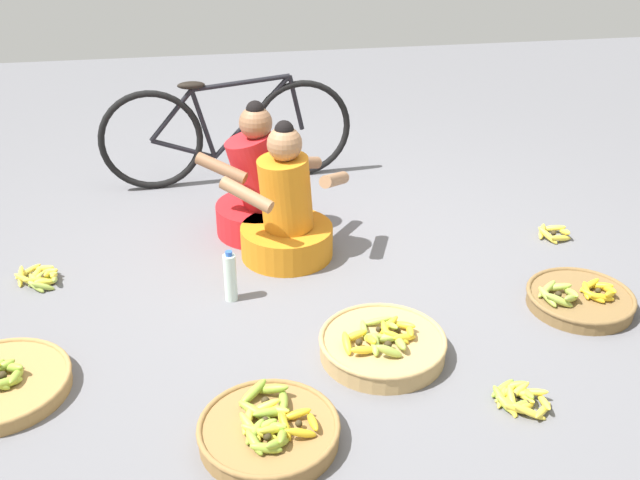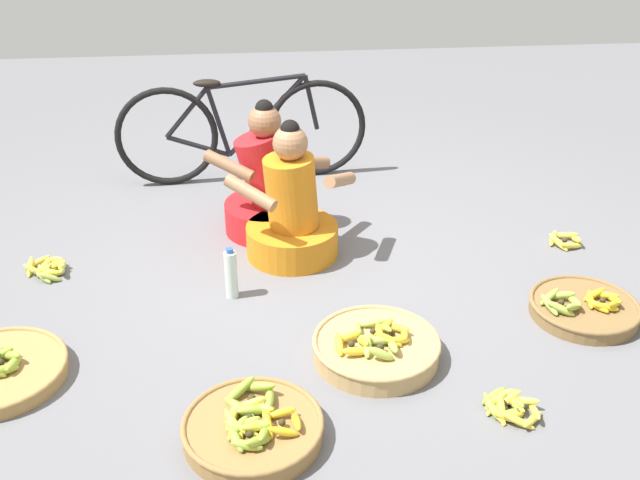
# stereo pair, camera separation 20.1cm
# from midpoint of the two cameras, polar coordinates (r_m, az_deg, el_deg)

# --- Properties ---
(ground_plane) EXTENTS (10.00, 10.00, 0.00)m
(ground_plane) POSITION_cam_midpoint_polar(r_m,az_deg,el_deg) (3.96, -1.93, -3.14)
(ground_plane) COLOR slate
(vendor_woman_front) EXTENTS (0.74, 0.54, 0.80)m
(vendor_woman_front) POSITION_cam_midpoint_polar(r_m,az_deg,el_deg) (4.09, -4.03, 1.95)
(vendor_woman_front) COLOR orange
(vendor_woman_front) RESTS_ON ground
(vendor_woman_behind) EXTENTS (0.74, 0.52, 0.81)m
(vendor_woman_behind) POSITION_cam_midpoint_polar(r_m,az_deg,el_deg) (4.37, -6.08, 3.72)
(vendor_woman_behind) COLOR red
(vendor_woman_behind) RESTS_ON ground
(bicycle_leaning) EXTENTS (1.70, 0.15, 0.73)m
(bicycle_leaning) POSITION_cam_midpoint_polar(r_m,az_deg,el_deg) (5.06, -8.31, 8.23)
(bicycle_leaning) COLOR black
(bicycle_leaning) RESTS_ON ground
(banana_basket_mid_right) EXTENTS (0.56, 0.56, 0.15)m
(banana_basket_mid_right) POSITION_cam_midpoint_polar(r_m,az_deg,el_deg) (2.97, -5.97, -14.46)
(banana_basket_mid_right) COLOR olive
(banana_basket_mid_right) RESTS_ON ground
(banana_basket_front_left) EXTENTS (0.58, 0.58, 0.17)m
(banana_basket_front_left) POSITION_cam_midpoint_polar(r_m,az_deg,el_deg) (3.38, 3.15, -8.14)
(banana_basket_front_left) COLOR tan
(banana_basket_front_left) RESTS_ON ground
(banana_basket_back_right) EXTENTS (0.54, 0.54, 0.15)m
(banana_basket_back_right) POSITION_cam_midpoint_polar(r_m,az_deg,el_deg) (3.91, 18.10, -4.35)
(banana_basket_back_right) COLOR brown
(banana_basket_back_right) RESTS_ON ground
(loose_bananas_near_bicycle) EXTENTS (0.21, 0.22, 0.09)m
(loose_bananas_near_bicycle) POSITION_cam_midpoint_polar(r_m,az_deg,el_deg) (4.56, 16.46, 0.51)
(loose_bananas_near_bicycle) COLOR yellow
(loose_bananas_near_bicycle) RESTS_ON ground
(loose_bananas_front_center) EXTENTS (0.25, 0.29, 0.09)m
(loose_bananas_front_center) POSITION_cam_midpoint_polar(r_m,az_deg,el_deg) (4.24, -22.15, -2.71)
(loose_bananas_front_center) COLOR #9EB747
(loose_bananas_front_center) RESTS_ON ground
(loose_bananas_back_left) EXTENTS (0.25, 0.26, 0.09)m
(loose_bananas_back_left) POSITION_cam_midpoint_polar(r_m,az_deg,el_deg) (3.22, 13.39, -11.93)
(loose_bananas_back_left) COLOR #8CAD38
(loose_bananas_back_left) RESTS_ON ground
(water_bottle) EXTENTS (0.07, 0.07, 0.28)m
(water_bottle) POSITION_cam_midpoint_polar(r_m,az_deg,el_deg) (3.77, -8.49, -2.88)
(water_bottle) COLOR silver
(water_bottle) RESTS_ON ground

